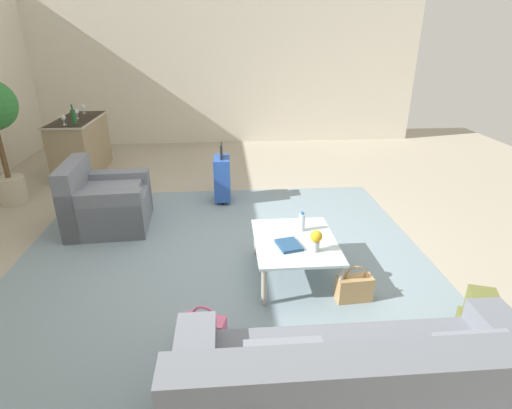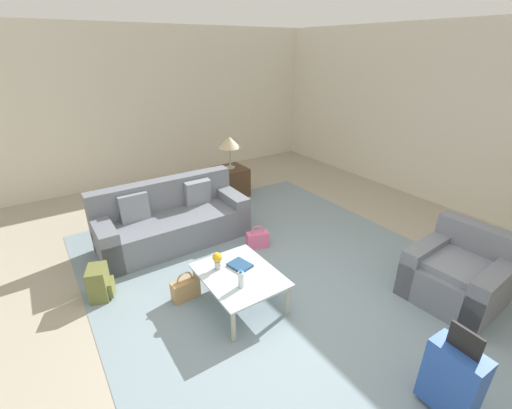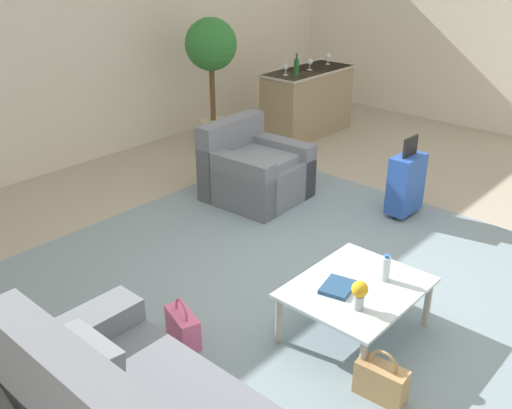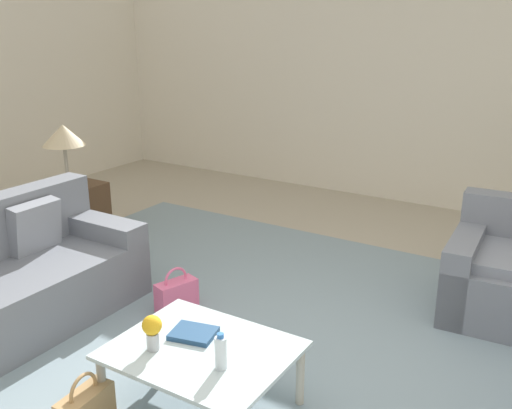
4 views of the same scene
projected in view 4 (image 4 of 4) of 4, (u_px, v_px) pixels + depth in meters
ground_plane at (306, 387)px, 3.47m from camera, size 12.00×12.00×0.00m
wall_back at (478, 76)px, 6.28m from camera, size 10.24×0.12×3.10m
area_rug at (242, 343)px, 3.93m from camera, size 5.20×4.40×0.01m
coffee_table at (202, 356)px, 3.16m from camera, size 0.98×0.78×0.40m
water_bottle at (221, 352)px, 2.93m from camera, size 0.06×0.06×0.20m
coffee_table_book at (194, 333)px, 3.26m from camera, size 0.29×0.25×0.03m
flower_vase at (152, 330)px, 3.10m from camera, size 0.11×0.11×0.21m
side_table at (71, 211)px, 5.80m from camera, size 0.57×0.57×0.56m
table_lamp at (63, 136)px, 5.57m from camera, size 0.42×0.42×0.61m
handbag_pink at (177, 295)px, 4.36m from camera, size 0.23×0.35×0.36m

